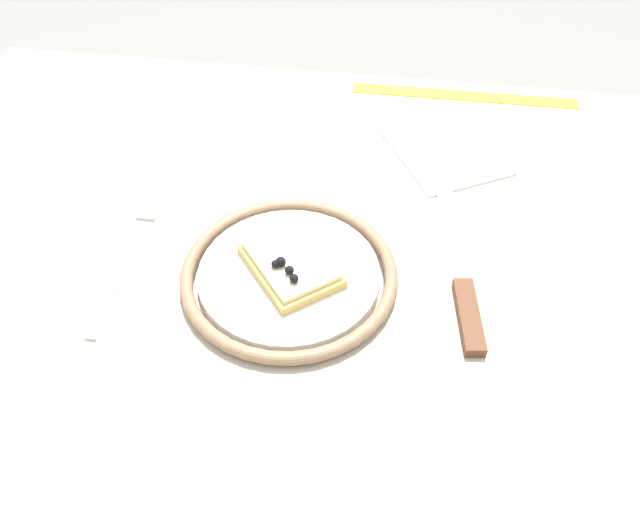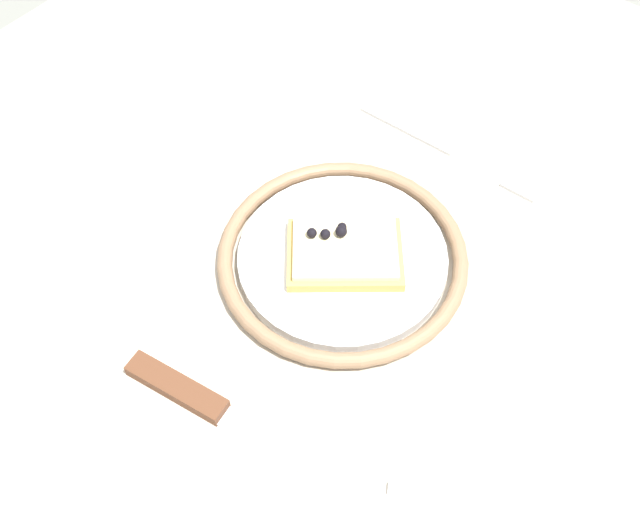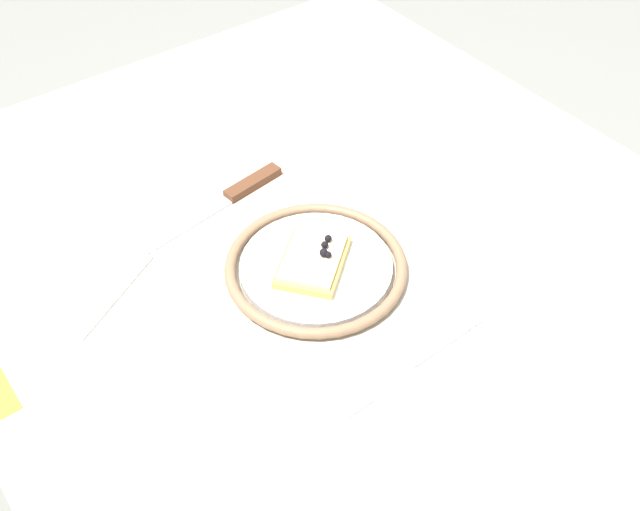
# 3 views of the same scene
# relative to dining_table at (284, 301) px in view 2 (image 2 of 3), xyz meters

# --- Properties ---
(ground_plane) EXTENTS (6.00, 6.00, 0.00)m
(ground_plane) POSITION_rel_dining_table_xyz_m (0.00, 0.00, -0.63)
(ground_plane) COLOR gray
(dining_table) EXTENTS (1.10, 0.93, 0.71)m
(dining_table) POSITION_rel_dining_table_xyz_m (0.00, 0.00, 0.00)
(dining_table) COLOR #BCB29E
(dining_table) RESTS_ON ground_plane
(plate) EXTENTS (0.23, 0.23, 0.02)m
(plate) POSITION_rel_dining_table_xyz_m (-0.03, 0.05, 0.09)
(plate) COLOR white
(plate) RESTS_ON dining_table
(pizza_slice_near) EXTENTS (0.12, 0.13, 0.03)m
(pizza_slice_near) POSITION_rel_dining_table_xyz_m (-0.03, 0.05, 0.10)
(pizza_slice_near) COLOR tan
(pizza_slice_near) RESTS_ON plate
(knife) EXTENTS (0.05, 0.24, 0.01)m
(knife) POSITION_rel_dining_table_xyz_m (0.15, 0.06, 0.08)
(knife) COLOR silver
(knife) RESTS_ON dining_table
(fork) EXTENTS (0.02, 0.20, 0.00)m
(fork) POSITION_rel_dining_table_xyz_m (-0.20, 0.05, 0.08)
(fork) COLOR silver
(fork) RESTS_ON dining_table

